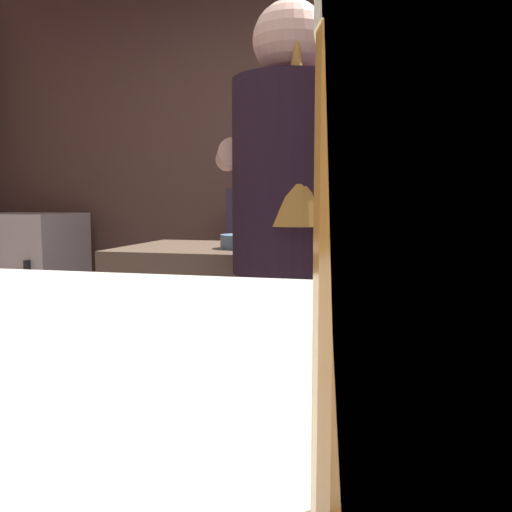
% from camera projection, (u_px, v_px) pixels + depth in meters
% --- Properties ---
extents(wall_back, '(5.20, 0.10, 2.70)m').
position_uv_depth(wall_back, '(340.00, 163.00, 3.46)').
color(wall_back, brown).
rests_on(wall_back, ground).
extents(prep_counter, '(2.10, 0.60, 0.93)m').
position_uv_depth(prep_counter, '(393.00, 374.00, 2.00)').
color(prep_counter, brown).
rests_on(prep_counter, ground).
extents(back_shelf, '(0.94, 0.36, 1.18)m').
position_uv_depth(back_shelf, '(308.00, 285.00, 3.31)').
color(back_shelf, '#3B303F').
rests_on(back_shelf, ground).
extents(mini_fridge, '(0.65, 0.58, 1.02)m').
position_uv_depth(mini_fridge, '(27.00, 290.00, 3.60)').
color(mini_fridge, white).
rests_on(mini_fridge, ground).
extents(bartender, '(0.50, 0.56, 1.67)m').
position_uv_depth(bartender, '(290.00, 247.00, 1.59)').
color(bartender, '#32262E').
rests_on(bartender, ground).
extents(mixing_bowl, '(0.19, 0.19, 0.05)m').
position_uv_depth(mixing_bowl, '(245.00, 241.00, 2.04)').
color(mixing_bowl, slate).
rests_on(mixing_bowl, prep_counter).
extents(chefs_knife, '(0.24, 0.06, 0.01)m').
position_uv_depth(chefs_knife, '(387.00, 250.00, 1.92)').
color(chefs_knife, silver).
rests_on(chefs_knife, prep_counter).
extents(pint_glass_far, '(0.08, 0.08, 0.13)m').
position_uv_depth(pint_glass_far, '(496.00, 277.00, 0.11)').
color(pint_glass_far, orange).
rests_on(pint_glass_far, bar_counter).
extents(bottle_hot_sauce, '(0.07, 0.07, 0.25)m').
position_uv_depth(bottle_hot_sauce, '(337.00, 172.00, 3.28)').
color(bottle_hot_sauce, black).
rests_on(bottle_hot_sauce, back_shelf).
extents(bottle_olive_oil, '(0.07, 0.07, 0.25)m').
position_uv_depth(bottle_olive_oil, '(285.00, 173.00, 3.30)').
color(bottle_olive_oil, black).
rests_on(bottle_olive_oil, back_shelf).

